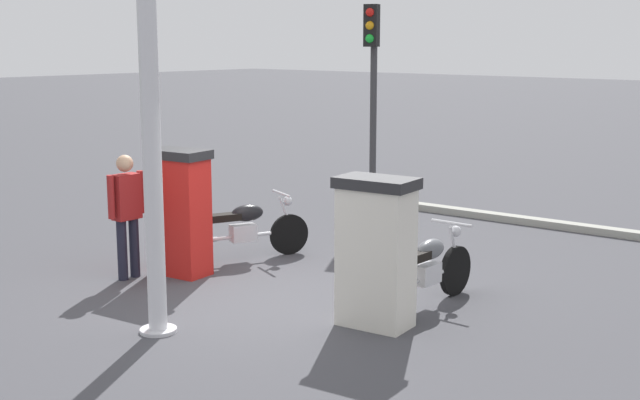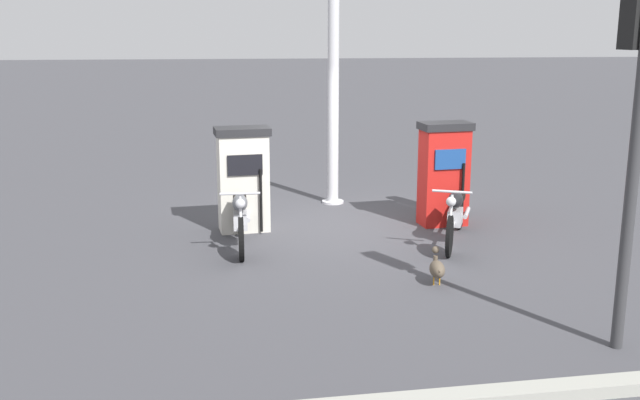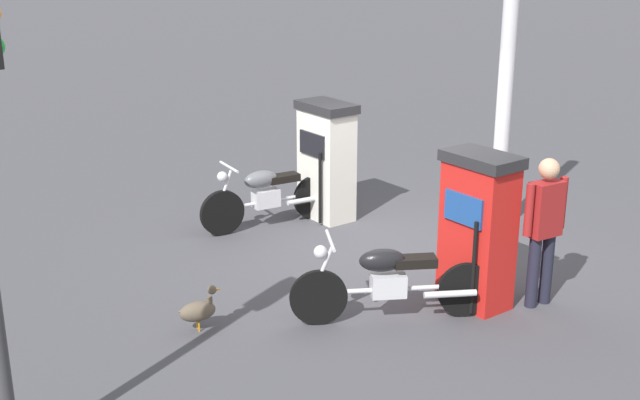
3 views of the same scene
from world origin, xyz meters
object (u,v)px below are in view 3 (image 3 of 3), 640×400
at_px(motorcycle_near_pump, 267,195).
at_px(wandering_duck, 198,310).
at_px(fuel_pump_near, 326,160).
at_px(fuel_pump_far, 478,229).
at_px(attendant_person, 544,223).
at_px(canopy_support_pole, 505,89).
at_px(motorcycle_far_pump, 390,279).

xyz_separation_m(motorcycle_near_pump, wandering_duck, (1.96, 2.45, -0.23)).
distance_m(fuel_pump_near, wandering_duck, 3.77).
distance_m(fuel_pump_far, wandering_duck, 3.05).
distance_m(fuel_pump_far, motorcycle_near_pump, 3.45).
height_order(attendant_person, canopy_support_pole, canopy_support_pole).
relative_size(attendant_person, canopy_support_pole, 0.41).
bearing_deg(attendant_person, motorcycle_near_pump, -68.05).
height_order(fuel_pump_far, attendant_person, fuel_pump_far).
xyz_separation_m(fuel_pump_near, motorcycle_far_pump, (1.04, 3.15, -0.37)).
distance_m(motorcycle_near_pump, canopy_support_pole, 3.45).
bearing_deg(motorcycle_near_pump, wandering_duck, 51.36).
distance_m(attendant_person, wandering_duck, 3.72).
height_order(motorcycle_near_pump, motorcycle_far_pump, motorcycle_near_pump).
relative_size(fuel_pump_far, canopy_support_pole, 0.42).
relative_size(motorcycle_near_pump, canopy_support_pole, 0.50).
xyz_separation_m(motorcycle_near_pump, motorcycle_far_pump, (0.15, 3.21, 0.01)).
distance_m(fuel_pump_far, canopy_support_pole, 2.57).
bearing_deg(motorcycle_far_pump, canopy_support_pole, -151.24).
xyz_separation_m(attendant_person, wandering_duck, (3.44, -1.23, -0.72)).
bearing_deg(attendant_person, canopy_support_pole, -119.38).
xyz_separation_m(wandering_duck, canopy_support_pole, (-4.55, -0.74, 1.73)).
xyz_separation_m(fuel_pump_far, wandering_duck, (2.85, -0.86, -0.63)).
height_order(fuel_pump_far, motorcycle_far_pump, fuel_pump_far).
bearing_deg(fuel_pump_near, motorcycle_near_pump, -3.91).
relative_size(fuel_pump_near, motorcycle_far_pump, 0.82).
bearing_deg(motorcycle_near_pump, attendant_person, 111.95).
relative_size(motorcycle_far_pump, attendant_person, 1.22).
distance_m(fuel_pump_near, fuel_pump_far, 3.25).
bearing_deg(fuel_pump_far, canopy_support_pole, -136.68).
relative_size(fuel_pump_near, motorcycle_near_pump, 0.82).
bearing_deg(fuel_pump_near, wandering_duck, 39.94).
bearing_deg(attendant_person, fuel_pump_far, -32.07).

